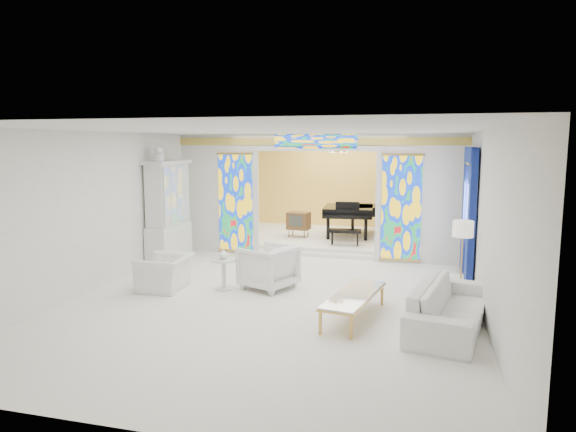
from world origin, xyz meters
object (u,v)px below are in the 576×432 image
(armchair_right, at_px, (268,267))
(coffee_table, at_px, (354,296))
(tv_console, at_px, (298,221))
(china_cabinet, at_px, (168,213))
(armchair_left, at_px, (165,273))
(grand_piano, at_px, (353,211))
(sofa, at_px, (449,307))

(armchair_right, relative_size, coffee_table, 0.48)
(armchair_right, bearing_deg, tv_console, -150.64)
(china_cabinet, relative_size, armchair_left, 2.76)
(armchair_right, distance_m, grand_piano, 5.26)
(armchair_left, height_order, grand_piano, grand_piano)
(armchair_left, relative_size, coffee_table, 0.51)
(armchair_right, xyz_separation_m, sofa, (3.28, -1.40, -0.07))
(armchair_left, bearing_deg, coffee_table, 74.78)
(armchair_left, relative_size, armchair_right, 1.07)
(china_cabinet, relative_size, tv_console, 3.93)
(coffee_table, height_order, grand_piano, grand_piano)
(china_cabinet, height_order, coffee_table, china_cabinet)
(china_cabinet, bearing_deg, sofa, -25.23)
(grand_piano, distance_m, tv_console, 1.59)
(armchair_left, bearing_deg, armchair_right, 102.94)
(china_cabinet, xyz_separation_m, sofa, (6.17, -2.91, -0.82))
(coffee_table, xyz_separation_m, grand_piano, (-0.90, 6.48, 0.49))
(grand_piano, bearing_deg, china_cabinet, -141.00)
(sofa, height_order, coffee_table, sofa)
(sofa, relative_size, coffee_table, 1.23)
(armchair_left, xyz_separation_m, coffee_table, (3.72, -0.75, 0.06))
(tv_console, bearing_deg, china_cabinet, -120.17)
(china_cabinet, height_order, armchair_right, china_cabinet)
(armchair_left, distance_m, armchair_right, 1.97)
(sofa, bearing_deg, china_cabinet, 75.94)
(sofa, bearing_deg, armchair_left, 92.03)
(grand_piano, bearing_deg, coffee_table, -86.81)
(china_cabinet, bearing_deg, coffee_table, -30.95)
(china_cabinet, distance_m, grand_piano, 5.30)
(armchair_right, relative_size, sofa, 0.39)
(china_cabinet, distance_m, tv_console, 3.89)
(armchair_left, xyz_separation_m, tv_console, (1.38, 5.10, 0.31))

